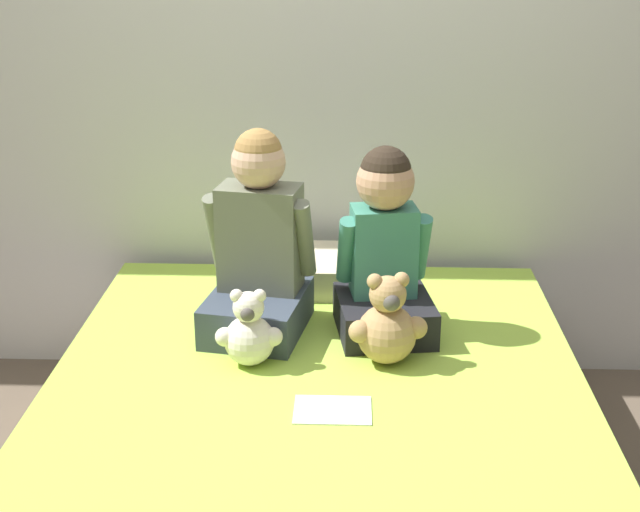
# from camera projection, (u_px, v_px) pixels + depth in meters

# --- Properties ---
(wall_behind_bed) EXTENTS (8.00, 0.06, 2.50)m
(wall_behind_bed) POSITION_uv_depth(u_px,v_px,m) (327.00, 52.00, 3.21)
(wall_behind_bed) COLOR silver
(wall_behind_bed) RESTS_ON ground_plane
(bed) EXTENTS (1.57, 1.95, 0.46)m
(bed) POSITION_uv_depth(u_px,v_px,m) (316.00, 460.00, 2.60)
(bed) COLOR #997F60
(bed) RESTS_ON ground_plane
(child_on_left) EXTENTS (0.37, 0.41, 0.65)m
(child_on_left) POSITION_uv_depth(u_px,v_px,m) (259.00, 249.00, 2.81)
(child_on_left) COLOR #384251
(child_on_left) RESTS_ON bed
(child_on_right) EXTENTS (0.33, 0.35, 0.60)m
(child_on_right) POSITION_uv_depth(u_px,v_px,m) (384.00, 251.00, 2.79)
(child_on_right) COLOR black
(child_on_right) RESTS_ON bed
(teddy_bear_held_by_left_child) EXTENTS (0.20, 0.15, 0.24)m
(teddy_bear_held_by_left_child) POSITION_uv_depth(u_px,v_px,m) (249.00, 333.00, 2.63)
(teddy_bear_held_by_left_child) COLOR silver
(teddy_bear_held_by_left_child) RESTS_ON bed
(teddy_bear_held_by_right_child) EXTENTS (0.23, 0.18, 0.28)m
(teddy_bear_held_by_right_child) POSITION_uv_depth(u_px,v_px,m) (387.00, 325.00, 2.64)
(teddy_bear_held_by_right_child) COLOR tan
(teddy_bear_held_by_right_child) RESTS_ON bed
(pillow_at_headboard) EXTENTS (0.44, 0.33, 0.11)m
(pillow_at_headboard) POSITION_uv_depth(u_px,v_px,m) (325.00, 270.00, 3.22)
(pillow_at_headboard) COLOR beige
(pillow_at_headboard) RESTS_ON bed
(sign_card) EXTENTS (0.21, 0.15, 0.00)m
(sign_card) POSITION_uv_depth(u_px,v_px,m) (333.00, 410.00, 2.41)
(sign_card) COLOR white
(sign_card) RESTS_ON bed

